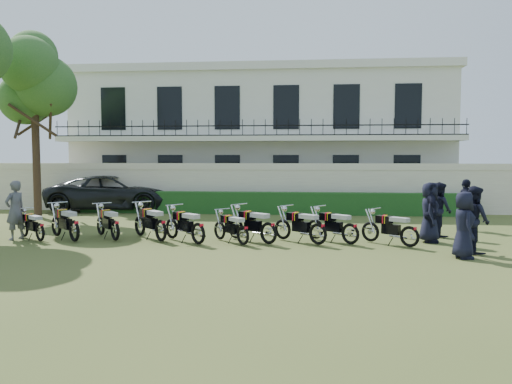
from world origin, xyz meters
TOP-DOWN VIEW (x-y plane):
  - ground at (0.00, 0.00)m, footprint 100.00×100.00m
  - perimeter_wall at (0.00, 8.00)m, footprint 30.00×0.35m
  - hedge at (1.00, 7.20)m, footprint 18.00×0.60m
  - building at (0.00, 13.96)m, footprint 20.40×9.60m
  - tree_west_near at (-8.96, 5.00)m, footprint 3.40×3.20m
  - motorcycle_0 at (-5.64, -0.92)m, footprint 1.45×1.15m
  - motorcycle_1 at (-4.55, -0.91)m, footprint 1.61×1.46m
  - motorcycle_2 at (-3.38, -0.62)m, footprint 1.37×1.58m
  - motorcycle_3 at (-1.93, -0.62)m, footprint 1.54×1.58m
  - motorcycle_4 at (-0.69, -1.01)m, footprint 1.59×1.42m
  - motorcycle_5 at (0.64, -0.98)m, footprint 1.30×1.39m
  - motorcycle_6 at (1.37, -0.77)m, footprint 1.66×1.38m
  - motorcycle_7 at (2.83, -0.72)m, footprint 1.64×1.32m
  - motorcycle_8 at (3.79, -0.56)m, footprint 1.54×1.37m
  - motorcycle_9 at (5.44, -0.85)m, footprint 1.53×1.30m
  - suv at (-6.75, 7.87)m, footprint 6.39×3.47m
  - inspector at (-6.64, -0.56)m, footprint 0.65×0.79m
  - officer_0 at (6.51, -2.20)m, footprint 0.59×0.87m
  - officer_1 at (7.01, -1.46)m, footprint 0.89×1.03m
  - officer_2 at (6.26, 0.10)m, footprint 0.47×1.09m
  - officer_3 at (6.24, 0.20)m, footprint 0.74×0.99m
  - officer_4 at (6.84, 1.34)m, footprint 0.89×1.02m
  - officer_5 at (8.13, 2.84)m, footprint 0.55×1.11m

SIDE VIEW (x-z plane):
  - ground at x=0.00m, z-range 0.00..0.00m
  - motorcycle_0 at x=-5.64m, z-range -0.04..0.93m
  - motorcycle_5 at x=0.64m, z-range -0.04..0.95m
  - motorcycle_9 at x=5.44m, z-range -0.04..1.00m
  - motorcycle_8 at x=3.79m, z-range -0.04..1.03m
  - hedge at x=1.00m, z-range 0.00..1.00m
  - motorcycle_2 at x=-3.38m, z-range -0.04..1.05m
  - motorcycle_7 at x=2.83m, z-range -0.04..1.05m
  - motorcycle_4 at x=-0.69m, z-range -0.04..1.07m
  - motorcycle_6 at x=1.37m, z-range -0.04..1.08m
  - motorcycle_1 at x=-4.55m, z-range -0.04..1.09m
  - motorcycle_3 at x=-1.93m, z-range -0.04..1.10m
  - suv at x=-6.75m, z-range 0.00..1.70m
  - officer_0 at x=6.51m, z-range 0.00..1.73m
  - officer_4 at x=6.84m, z-range 0.00..1.79m
  - officer_5 at x=8.13m, z-range 0.00..1.82m
  - officer_1 at x=7.01m, z-range 0.00..1.83m
  - officer_2 at x=6.26m, z-range 0.00..1.84m
  - officer_3 at x=6.24m, z-range 0.00..1.84m
  - inspector at x=-6.64m, z-range 0.00..1.87m
  - perimeter_wall at x=0.00m, z-range 0.02..2.32m
  - building at x=0.00m, z-range 0.01..7.41m
  - tree_west_near at x=-8.96m, z-range 1.94..9.84m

